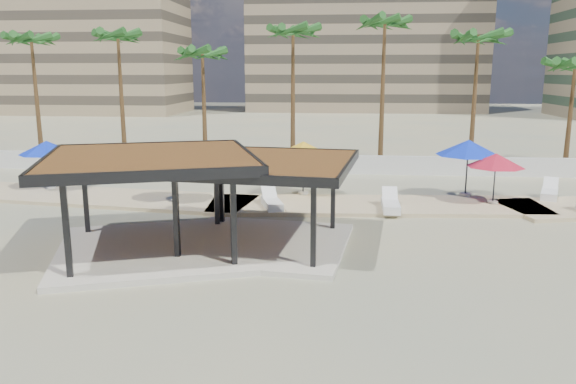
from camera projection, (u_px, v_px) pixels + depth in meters
The scene contains 22 objects.
ground at pixel (330, 251), 20.53m from camera, with size 200.00×200.00×0.00m, color tan.
promenade at pixel (374, 203), 27.80m from camera, with size 44.45×7.97×0.24m.
boundary_wall at pixel (335, 164), 35.98m from camera, with size 56.00×0.30×1.20m, color silver.
building_west at pixel (71, 14), 87.36m from camera, with size 34.00×16.00×32.40m.
building_mid at pixel (365, 24), 93.10m from camera, with size 38.00×16.00×30.40m.
pavilion_central at pixel (261, 195), 20.70m from camera, with size 7.27×7.27×3.32m.
pavilion_west at pixel (152, 194), 19.99m from camera, with size 8.99×8.99×3.60m.
umbrella_a at pixel (47, 148), 30.14m from camera, with size 3.88×3.88×2.62m.
umbrella_b at pixel (303, 149), 28.78m from camera, with size 3.56×3.56×2.75m.
umbrella_c at pixel (496, 160), 26.78m from camera, with size 3.58×3.58×2.44m.
umbrella_d at pixel (468, 148), 28.31m from camera, with size 4.03×4.03×2.89m.
umbrella_f at pixel (173, 162), 27.30m from camera, with size 2.69×2.69×2.26m.
lounger_a at pixel (272, 203), 26.40m from camera, with size 1.34×2.32×0.84m.
lounger_b at pixel (391, 205), 25.90m from camera, with size 0.79×2.31×0.87m.
lounger_d at pixel (549, 193), 28.45m from camera, with size 1.51×2.40×0.87m.
palm_a at pixel (32, 44), 38.53m from camera, with size 3.00×3.00×9.44m.
palm_b at pixel (118, 41), 38.33m from camera, with size 3.00×3.00×9.65m.
palm_c at pixel (203, 58), 37.44m from camera, with size 3.00×3.00×8.44m.
palm_d at pixel (293, 37), 37.38m from camera, with size 3.00×3.00×9.88m.
palm_e at pixel (385, 29), 36.25m from camera, with size 3.00×3.00×10.36m.
palm_f at pixel (478, 43), 36.08m from camera, with size 3.00×3.00×9.41m.
palm_g at pixel (575, 69), 35.49m from camera, with size 3.00×3.00×7.66m.
Camera 1 is at (0.29, -19.68, 6.41)m, focal length 35.00 mm.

